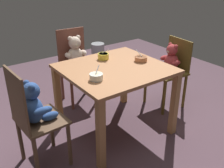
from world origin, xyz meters
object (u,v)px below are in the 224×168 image
dining_table (115,78)px  metal_pail (98,50)px  porridge_bowl_terracotta_near_right (141,59)px  teddy_chair_far_center (76,59)px  teddy_chair_near_right (170,65)px  porridge_bowl_white_near_left (96,77)px  porridge_bowl_yellow_far_center (103,56)px  teddy_chair_near_left (34,111)px

dining_table → metal_pail: size_ratio=3.96×
metal_pail → porridge_bowl_terracotta_near_right: bearing=-111.4°
teddy_chair_far_center → teddy_chair_near_right: bearing=52.2°
dining_table → metal_pail: dining_table is taller
teddy_chair_near_right → metal_pail: bearing=-94.0°
teddy_chair_far_center → metal_pail: size_ratio=3.66×
porridge_bowl_terracotta_near_right → metal_pail: bearing=68.6°
teddy_chair_near_right → porridge_bowl_white_near_left: 1.23m
metal_pail → porridge_bowl_yellow_far_center: bearing=-121.1°
teddy_chair_near_right → teddy_chair_near_left: (-1.76, -0.12, 0.03)m
dining_table → metal_pail: bearing=61.3°
teddy_chair_near_right → porridge_bowl_yellow_far_center: porridge_bowl_yellow_far_center is taller
porridge_bowl_yellow_far_center → teddy_chair_near_right: bearing=-13.7°
porridge_bowl_yellow_far_center → porridge_bowl_terracotta_near_right: bearing=-44.0°
teddy_chair_far_center → porridge_bowl_yellow_far_center: teddy_chair_far_center is taller
porridge_bowl_white_near_left → metal_pail: bearing=57.0°
teddy_chair_near_left → porridge_bowl_terracotta_near_right: bearing=-0.8°
porridge_bowl_yellow_far_center → metal_pail: porridge_bowl_yellow_far_center is taller
porridge_bowl_white_near_left → porridge_bowl_yellow_far_center: bearing=49.2°
porridge_bowl_white_near_left → teddy_chair_near_left: bearing=171.7°
teddy_chair_near_left → porridge_bowl_yellow_far_center: bearing=16.6°
porridge_bowl_yellow_far_center → dining_table: bearing=-98.3°
porridge_bowl_white_near_left → metal_pail: porridge_bowl_white_near_left is taller
teddy_chair_near_right → teddy_chair_near_left: teddy_chair_near_left is taller
dining_table → porridge_bowl_white_near_left: porridge_bowl_white_near_left is taller
teddy_chair_near_right → porridge_bowl_yellow_far_center: (-0.84, 0.21, 0.22)m
dining_table → porridge_bowl_terracotta_near_right: size_ratio=7.12×
teddy_chair_far_center → teddy_chair_near_left: size_ratio=0.97×
porridge_bowl_yellow_far_center → metal_pail: (1.14, 1.89, -0.64)m
teddy_chair_far_center → metal_pail: bearing=142.4°
teddy_chair_far_center → teddy_chair_near_right: teddy_chair_far_center is taller
teddy_chair_near_left → metal_pail: teddy_chair_near_left is taller
porridge_bowl_yellow_far_center → porridge_bowl_terracotta_near_right: size_ratio=0.86×
teddy_chair_near_left → porridge_bowl_white_near_left: bearing=-11.3°
dining_table → teddy_chair_near_right: (0.88, 0.06, -0.07)m
teddy_chair_near_left → porridge_bowl_terracotta_near_right: teddy_chair_near_left is taller
teddy_chair_near_right → metal_pail: (0.30, 2.09, -0.42)m
dining_table → porridge_bowl_terracotta_near_right: 0.36m
dining_table → teddy_chair_near_left: bearing=-175.9°
teddy_chair_far_center → teddy_chair_near_right: 1.17m
teddy_chair_near_right → teddy_chair_near_left: size_ratio=0.89×
teddy_chair_near_left → metal_pail: 3.05m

